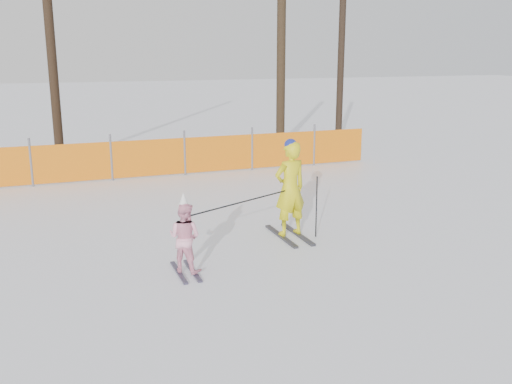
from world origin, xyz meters
TOP-DOWN VIEW (x-y plane):
  - ground at (0.00, 0.00)m, footprint 120.00×120.00m
  - adult at (0.79, 0.84)m, footprint 0.70×1.37m
  - child at (-1.46, -0.26)m, footprint 0.68×0.95m
  - ski_poles at (0.20, 0.41)m, footprint 2.61×1.00m
  - safety_fence at (-1.98, 6.88)m, footprint 15.66×0.06m
  - tree_trunks at (2.50, 10.55)m, footprint 10.65×1.30m

SIDE VIEW (x-z plane):
  - ground at x=0.00m, z-range 0.00..0.00m
  - safety_fence at x=-1.98m, z-range -0.07..1.18m
  - child at x=-1.46m, z-range -0.06..1.23m
  - ski_poles at x=0.20m, z-range 0.21..1.37m
  - adult at x=0.79m, z-range 0.00..1.84m
  - tree_trunks at x=2.50m, z-range -0.40..6.56m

